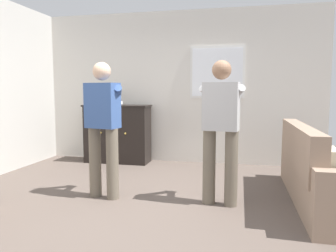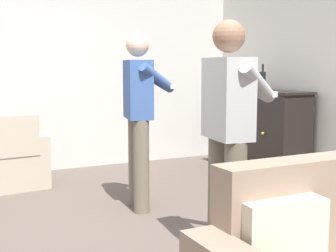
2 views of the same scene
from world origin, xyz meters
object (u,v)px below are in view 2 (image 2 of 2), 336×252
Objects in this scene: person_standing_left at (139,112)px; person_standing_right at (229,130)px; armchair at (5,163)px; sideboard_cabinet at (266,133)px; bottle_liquor_amber at (249,78)px; bottle_wine_green at (263,80)px.

person_standing_right is (1.43, 0.05, 0.00)m from person_standing_left.
armchair is 3.16m from sideboard_cabinet.
sideboard_cabinet is (0.77, 3.05, 0.25)m from armchair.
sideboard_cabinet is 2.83m from person_standing_right.
person_standing_right is at bearing 21.89° from armchair.
bottle_liquor_amber is at bearing -174.75° from sideboard_cabinet.
person_standing_right reaches higher than bottle_wine_green.
armchair is 3.19m from bottle_liquor_amber.
armchair is at bearing -141.75° from person_standing_left.
bottle_wine_green is at bearing 76.96° from armchair.
bottle_wine_green is 0.95× the size of bottle_liquor_amber.
bottle_liquor_amber reaches higher than armchair.
person_standing_right is (2.09, -1.91, -0.26)m from bottle_wine_green.
person_standing_left reaches higher than bottle_liquor_amber.
armchair is at bearing -158.11° from person_standing_right.
person_standing_right is (2.36, -1.90, -0.28)m from bottle_liquor_amber.
bottle_wine_green is (0.70, 3.03, 0.91)m from armchair.
person_standing_right is at bearing 2.07° from person_standing_left.
armchair is 2.87× the size of bottle_wine_green.
bottle_liquor_amber is (-0.28, -0.01, 0.02)m from bottle_wine_green.
bottle_liquor_amber is at bearing -178.33° from bottle_wine_green.
bottle_wine_green is 0.19× the size of person_standing_left.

